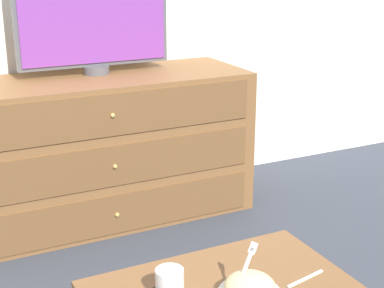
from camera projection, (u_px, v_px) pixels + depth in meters
The scene contains 5 objects.
ground_plane at pixel (68, 199), 3.53m from camera, with size 12.00×12.00×0.00m, color #383D47.
dresser at pixel (97, 150), 3.18m from camera, with size 1.65×0.59×0.79m.
tv at pixel (93, 18), 3.05m from camera, with size 0.82×0.14×0.57m.
drink_cup at pixel (170, 285), 1.79m from camera, with size 0.09×0.09×0.10m.
knife at pixel (305, 279), 1.90m from camera, with size 0.16×0.04×0.01m.
Camera 1 is at (-0.76, -3.24, 1.42)m, focal length 55.00 mm.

